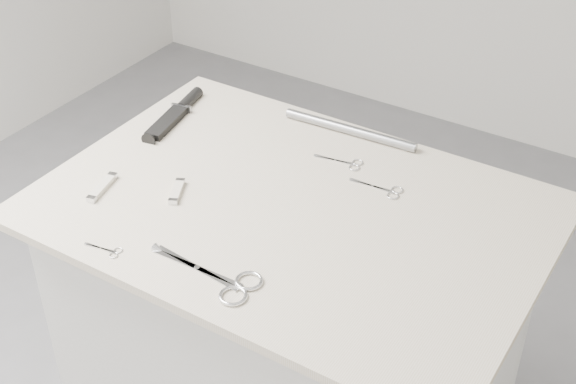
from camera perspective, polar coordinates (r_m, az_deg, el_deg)
The scene contains 10 objects.
plinth at distance 1.92m, azimuth 0.21°, elevation -12.35°, with size 0.90×0.60×0.90m, color silver.
display_board at distance 1.61m, azimuth 0.25°, elevation -1.28°, with size 1.00×0.70×0.02m, color beige.
large_shears at distance 1.43m, azimuth -4.50°, elevation -6.32°, with size 0.22×0.10×0.01m.
embroidery_scissors_a at distance 1.66m, azimuth 6.89°, elevation 0.16°, with size 0.11×0.05×0.00m.
embroidery_scissors_b at distance 1.73m, azimuth 4.17°, elevation 2.08°, with size 0.11×0.05×0.00m.
tiny_scissors at distance 1.53m, azimuth -12.71°, elevation -4.07°, with size 0.08×0.03×0.00m.
sheathed_knife at distance 1.92m, azimuth -7.87°, elevation 5.67°, with size 0.08×0.23×0.03m.
pocket_knife_a at distance 1.69m, azimuth -13.07°, elevation 0.35°, with size 0.04×0.10×0.01m.
pocket_knife_b at distance 1.65m, azimuth -7.91°, elevation 0.04°, with size 0.05×0.08×0.01m.
metal_rail at distance 1.83m, azimuth 4.42°, elevation 4.43°, with size 0.02×0.02×0.32m, color gray.
Camera 1 is at (0.68, -1.10, 1.87)m, focal length 50.00 mm.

